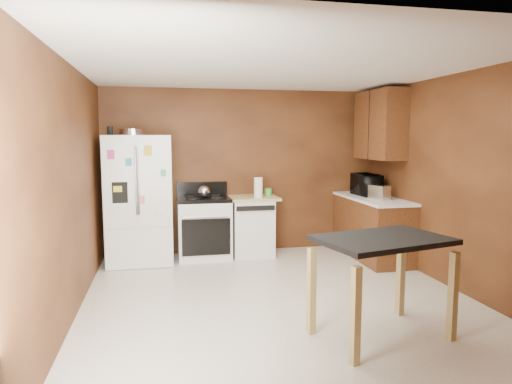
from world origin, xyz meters
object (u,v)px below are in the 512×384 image
object	(u,v)px
island	(382,254)
pen_cup	(110,131)
roasting_pan	(132,132)
green_canister	(268,192)
paper_towel	(258,188)
toaster	(379,192)
kettle	(204,192)
gas_range	(204,227)
microwave	(367,186)
dishwasher	(252,225)
refrigerator	(139,200)

from	to	relation	value
island	pen_cup	bearing A→B (deg)	131.44
roasting_pan	green_canister	distance (m)	2.16
paper_towel	toaster	world-z (taller)	paper_towel
kettle	gas_range	world-z (taller)	gas_range
gas_range	paper_towel	bearing A→B (deg)	-6.75
roasting_pan	toaster	world-z (taller)	roasting_pan
roasting_pan	toaster	distance (m)	3.56
island	toaster	bearing A→B (deg)	63.99
kettle	paper_towel	bearing A→B (deg)	-4.21
roasting_pan	paper_towel	bearing A→B (deg)	-1.81
green_canister	microwave	xyz separation A→B (m)	(1.46, -0.30, 0.10)
kettle	toaster	distance (m)	2.51
paper_towel	toaster	distance (m)	1.73
roasting_pan	dishwasher	world-z (taller)	roasting_pan
paper_towel	dishwasher	bearing A→B (deg)	123.17
kettle	toaster	world-z (taller)	toaster
green_canister	island	size ratio (longest dim) A/B	0.09
paper_towel	green_canister	distance (m)	0.26
refrigerator	island	bearing A→B (deg)	-53.55
microwave	dishwasher	bearing A→B (deg)	78.84
pen_cup	toaster	world-z (taller)	pen_cup
gas_range	island	world-z (taller)	gas_range
dishwasher	refrigerator	bearing A→B (deg)	-177.01
roasting_pan	gas_range	distance (m)	1.69
gas_range	dishwasher	distance (m)	0.72
roasting_pan	kettle	world-z (taller)	roasting_pan
pen_cup	refrigerator	world-z (taller)	pen_cup
microwave	island	xyz separation A→B (m)	(-1.16, -2.79, -0.29)
kettle	gas_range	distance (m)	0.53
pen_cup	green_canister	bearing A→B (deg)	5.36
gas_range	dishwasher	size ratio (longest dim) A/B	1.24
refrigerator	gas_range	size ratio (longest dim) A/B	1.64
pen_cup	island	bearing A→B (deg)	-48.56
microwave	refrigerator	xyz separation A→B (m)	(-3.36, 0.18, -0.15)
pen_cup	kettle	xyz separation A→B (m)	(1.26, 0.12, -0.87)
pen_cup	microwave	xyz separation A→B (m)	(3.70, -0.09, -0.81)
kettle	green_canister	size ratio (longest dim) A/B	1.55
microwave	refrigerator	world-z (taller)	refrigerator
roasting_pan	dishwasher	bearing A→B (deg)	2.12
green_canister	gas_range	bearing A→B (deg)	-176.57
toaster	dishwasher	distance (m)	1.93
roasting_pan	island	world-z (taller)	roasting_pan
pen_cup	island	size ratio (longest dim) A/B	0.10
green_canister	dishwasher	distance (m)	0.56
dishwasher	kettle	bearing A→B (deg)	-175.19
pen_cup	paper_towel	xyz separation A→B (m)	(2.06, 0.06, -0.82)
refrigerator	dishwasher	bearing A→B (deg)	2.99
roasting_pan	pen_cup	size ratio (longest dim) A/B	2.99
pen_cup	paper_towel	world-z (taller)	pen_cup
gas_range	island	distance (m)	3.31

